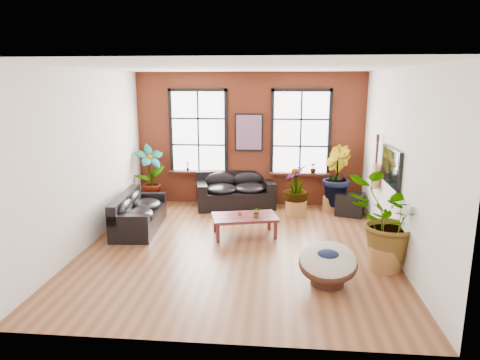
% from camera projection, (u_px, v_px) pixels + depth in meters
% --- Properties ---
extents(room, '(6.04, 6.54, 3.54)m').
position_uv_depth(room, '(238.00, 160.00, 8.31)').
color(room, brown).
rests_on(room, ground).
extents(sofa_back, '(2.17, 1.41, 0.92)m').
position_uv_depth(sofa_back, '(235.00, 191.00, 11.32)').
color(sofa_back, black).
rests_on(sofa_back, ground).
extents(sofa_left, '(0.99, 2.07, 0.80)m').
position_uv_depth(sofa_left, '(137.00, 213.00, 9.58)').
color(sofa_left, black).
rests_on(sofa_left, ground).
extents(coffee_table, '(1.52, 1.09, 0.53)m').
position_uv_depth(coffee_table, '(245.00, 218.00, 9.15)').
color(coffee_table, '#4F1C1D').
rests_on(coffee_table, ground).
extents(papasan_chair, '(1.10, 1.11, 0.71)m').
position_uv_depth(papasan_chair, '(328.00, 263.00, 6.92)').
color(papasan_chair, '#3C2015').
rests_on(papasan_chair, ground).
extents(poster, '(0.74, 0.06, 0.98)m').
position_uv_depth(poster, '(249.00, 132.00, 11.21)').
color(poster, black).
rests_on(poster, room).
extents(tv_wall_unit, '(0.13, 1.86, 1.20)m').
position_uv_depth(tv_wall_unit, '(386.00, 169.00, 8.53)').
color(tv_wall_unit, black).
rests_on(tv_wall_unit, room).
extents(media_box, '(0.79, 0.72, 0.55)m').
position_uv_depth(media_box, '(350.00, 204.00, 10.60)').
color(media_box, black).
rests_on(media_box, ground).
extents(pot_back_left, '(0.57, 0.57, 0.35)m').
position_uv_depth(pot_back_left, '(151.00, 200.00, 11.39)').
color(pot_back_left, '#9F6534').
rests_on(pot_back_left, ground).
extents(pot_back_right, '(0.60, 0.60, 0.37)m').
position_uv_depth(pot_back_right, '(332.00, 204.00, 11.00)').
color(pot_back_right, '#9F6534').
rests_on(pot_back_right, ground).
extents(pot_right_wall, '(0.61, 0.61, 0.42)m').
position_uv_depth(pot_right_wall, '(385.00, 258.00, 7.52)').
color(pot_right_wall, '#9F6534').
rests_on(pot_right_wall, ground).
extents(pot_mid, '(0.64, 0.64, 0.38)m').
position_uv_depth(pot_mid, '(296.00, 208.00, 10.60)').
color(pot_mid, '#9F6534').
rests_on(pot_mid, ground).
extents(floor_plant_back_left, '(0.96, 0.91, 1.51)m').
position_uv_depth(floor_plant_back_left, '(150.00, 173.00, 11.26)').
color(floor_plant_back_left, '#264311').
rests_on(floor_plant_back_left, ground).
extents(floor_plant_back_right, '(0.82, 0.95, 1.53)m').
position_uv_depth(floor_plant_back_right, '(335.00, 176.00, 10.87)').
color(floor_plant_back_right, '#264311').
rests_on(floor_plant_back_right, ground).
extents(floor_plant_right_wall, '(1.62, 1.50, 1.48)m').
position_uv_depth(floor_plant_right_wall, '(388.00, 220.00, 7.40)').
color(floor_plant_right_wall, '#264311').
rests_on(floor_plant_right_wall, ground).
extents(floor_plant_mid, '(0.69, 0.69, 1.13)m').
position_uv_depth(floor_plant_mid, '(296.00, 187.00, 10.52)').
color(floor_plant_mid, '#264311').
rests_on(floor_plant_mid, ground).
extents(table_plant, '(0.21, 0.18, 0.23)m').
position_uv_depth(table_plant, '(257.00, 212.00, 9.01)').
color(table_plant, '#264311').
rests_on(table_plant, coffee_table).
extents(sill_plant_left, '(0.17, 0.17, 0.27)m').
position_uv_depth(sill_plant_left, '(188.00, 166.00, 11.51)').
color(sill_plant_left, '#264311').
rests_on(sill_plant_left, room).
extents(sill_plant_right, '(0.19, 0.19, 0.27)m').
position_uv_depth(sill_plant_right, '(313.00, 168.00, 11.21)').
color(sill_plant_right, '#264311').
rests_on(sill_plant_right, room).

